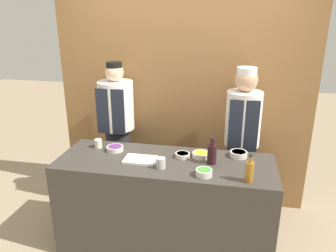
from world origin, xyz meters
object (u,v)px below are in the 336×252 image
(chef_left, at_px, (118,132))
(sauce_bowl_purple, at_px, (115,148))
(cup_steel, at_px, (161,163))
(sauce_bowl_yellow, at_px, (201,155))
(chef_right, at_px, (242,140))
(bottle_amber, at_px, (249,171))
(sauce_bowl_green, at_px, (204,172))
(cutting_board, at_px, (140,160))
(cup_cream, at_px, (98,143))
(sauce_bowl_white, at_px, (239,154))
(sauce_bowl_brown, at_px, (183,155))
(bottle_wine, at_px, (212,153))

(chef_left, bearing_deg, sauce_bowl_purple, -72.73)
(sauce_bowl_purple, height_order, cup_steel, cup_steel)
(sauce_bowl_yellow, xyz_separation_m, chef_right, (0.37, 0.50, -0.03))
(bottle_amber, relative_size, chef_left, 0.14)
(sauce_bowl_green, height_order, bottle_amber, bottle_amber)
(cup_steel, xyz_separation_m, chef_right, (0.68, 0.79, -0.05))
(cutting_board, height_order, cup_cream, cup_cream)
(sauce_bowl_white, bearing_deg, sauce_bowl_purple, -175.72)
(sauce_bowl_brown, distance_m, bottle_wine, 0.29)
(bottle_amber, distance_m, cup_cream, 1.47)
(bottle_wine, height_order, chef_right, chef_right)
(sauce_bowl_white, relative_size, chef_left, 0.09)
(sauce_bowl_brown, distance_m, sauce_bowl_yellow, 0.17)
(sauce_bowl_yellow, distance_m, chef_left, 1.10)
(sauce_bowl_yellow, bearing_deg, sauce_bowl_brown, -166.59)
(sauce_bowl_white, relative_size, sauce_bowl_purple, 0.97)
(sauce_bowl_green, relative_size, sauce_bowl_yellow, 0.84)
(cup_cream, bearing_deg, bottle_wine, -7.17)
(sauce_bowl_green, relative_size, cutting_board, 0.48)
(cup_cream, distance_m, cup_steel, 0.76)
(chef_left, bearing_deg, sauce_bowl_green, -39.59)
(sauce_bowl_purple, relative_size, bottle_amber, 0.70)
(chef_right, bearing_deg, bottle_amber, -87.27)
(chef_right, bearing_deg, cutting_board, -142.34)
(sauce_bowl_white, distance_m, cutting_board, 0.90)
(sauce_bowl_purple, bearing_deg, sauce_bowl_white, 4.28)
(sauce_bowl_green, xyz_separation_m, sauce_bowl_yellow, (-0.06, 0.36, -0.01))
(sauce_bowl_green, distance_m, chef_left, 1.35)
(sauce_bowl_purple, height_order, bottle_amber, bottle_amber)
(cup_steel, bearing_deg, bottle_amber, -7.52)
(sauce_bowl_green, xyz_separation_m, bottle_amber, (0.35, -0.03, 0.06))
(sauce_bowl_brown, height_order, bottle_amber, bottle_amber)
(chef_left, bearing_deg, cup_steel, -49.81)
(cutting_board, relative_size, bottle_amber, 1.23)
(cup_steel, bearing_deg, sauce_bowl_green, -10.42)
(cup_steel, distance_m, chef_left, 1.04)
(sauce_bowl_yellow, bearing_deg, sauce_bowl_white, 12.03)
(sauce_bowl_yellow, bearing_deg, chef_right, 53.83)
(sauce_bowl_purple, xyz_separation_m, bottle_wine, (0.92, -0.10, 0.07))
(sauce_bowl_green, bearing_deg, cup_cream, 160.27)
(sauce_bowl_purple, xyz_separation_m, cup_cream, (-0.18, 0.04, 0.02))
(sauce_bowl_brown, xyz_separation_m, chef_left, (-0.82, 0.54, -0.03))
(sauce_bowl_white, distance_m, sauce_bowl_purple, 1.16)
(sauce_bowl_green, height_order, chef_right, chef_right)
(chef_left, distance_m, chef_right, 1.35)
(sauce_bowl_yellow, distance_m, bottle_amber, 0.57)
(cutting_board, xyz_separation_m, cup_cream, (-0.48, 0.21, 0.03))
(sauce_bowl_yellow, distance_m, sauce_bowl_purple, 0.82)
(sauce_bowl_purple, xyz_separation_m, cup_steel, (0.51, -0.27, 0.02))
(sauce_bowl_white, bearing_deg, chef_right, 85.53)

